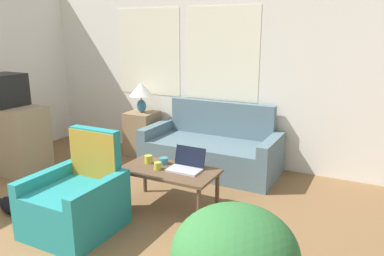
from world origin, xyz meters
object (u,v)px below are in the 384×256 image
table_lamp (141,91)px  coffee_table (169,174)px  cup_yellow (148,159)px  laptop (186,165)px  television (3,90)px  couch (212,151)px  cup_navy (164,161)px  cup_white (158,166)px  armchair (78,202)px  cat_black (11,206)px

table_lamp → coffee_table: size_ratio=0.44×
coffee_table → cup_yellow: size_ratio=11.50×
laptop → television: bearing=-178.1°
couch → laptop: (0.23, -1.20, 0.22)m
couch → coffee_table: couch is taller
cup_navy → cup_white: (0.03, -0.18, 0.00)m
coffee_table → cup_yellow: (-0.30, 0.06, 0.09)m
armchair → cup_yellow: 0.90m
couch → cup_white: 1.35m
cup_navy → armchair: bearing=-114.9°
cup_navy → cup_white: cup_white is taller
table_lamp → laptop: bearing=-41.8°
table_lamp → coffee_table: 2.00m
laptop → cat_black: (-1.58, -0.97, -0.40)m
cup_white → cat_black: (-1.31, -0.83, -0.39)m
laptop → cat_black: laptop is taller
cup_white → cat_black: bearing=-147.8°
couch → cup_yellow: (-0.23, -1.22, 0.22)m
couch → cup_navy: bearing=-93.4°
cup_yellow → table_lamp: bearing=126.9°
table_lamp → cup_navy: (1.17, -1.28, -0.51)m
armchair → cup_navy: bearing=65.1°
cup_yellow → television: bearing=-178.2°
armchair → laptop: size_ratio=2.68×
couch → coffee_table: bearing=-87.1°
table_lamp → cup_white: (1.20, -1.46, -0.51)m
laptop → cup_white: size_ratio=4.32×
cup_navy → table_lamp: bearing=132.4°
armchair → cup_white: bearing=58.2°
table_lamp → cup_white: bearing=-50.6°
cup_yellow → couch: bearing=79.1°
television → cup_navy: size_ratio=4.95×
table_lamp → cup_navy: 1.80m
armchair → laptop: bearing=50.2°
cat_black → coffee_table: bearing=49.5°
television → table_lamp: bearing=49.0°
couch → table_lamp: bearing=174.6°
armchair → cat_black: (-0.86, -0.10, -0.19)m
coffee_table → cup_yellow: cup_yellow is taller
laptop → cat_black: 1.90m
couch → table_lamp: table_lamp is taller
couch → cup_white: size_ratio=22.54×
laptop → coffee_table: bearing=-154.0°
table_lamp → cup_white: size_ratio=5.59×
cup_yellow → coffee_table: bearing=-11.8°
armchair → table_lamp: (-0.75, 2.18, 0.71)m
table_lamp → armchair: bearing=-71.0°
cup_navy → cat_black: 1.67m
laptop → cup_yellow: (-0.47, -0.02, -0.01)m
coffee_table → cup_navy: (-0.13, 0.12, 0.09)m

